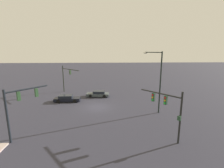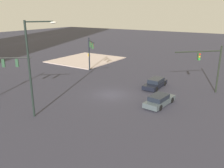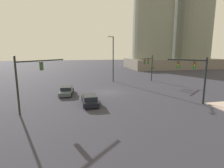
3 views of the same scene
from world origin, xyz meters
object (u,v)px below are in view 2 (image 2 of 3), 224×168
object	(u,v)px
sedan_car_waiting_far	(155,83)
traffic_signal_near_corner	(1,68)
streetlamp_curved_arm	(32,63)
sedan_car_approaching	(159,100)
traffic_signal_opposite_side	(90,49)
fire_hydrant_on_curb	(88,55)
traffic_signal_cross_street	(209,62)

from	to	relation	value
sedan_car_waiting_far	traffic_signal_near_corner	bearing A→B (deg)	-45.26
streetlamp_curved_arm	sedan_car_approaching	size ratio (longest dim) A/B	1.97
traffic_signal_opposite_side	sedan_car_waiting_far	distance (m)	13.45
sedan_car_approaching	fire_hydrant_on_curb	bearing A→B (deg)	58.67
traffic_signal_opposite_side	sedan_car_approaching	size ratio (longest dim) A/B	1.21
streetlamp_curved_arm	traffic_signal_cross_street	bearing A→B (deg)	-3.93
streetlamp_curved_arm	fire_hydrant_on_curb	world-z (taller)	streetlamp_curved_arm
traffic_signal_near_corner	streetlamp_curved_arm	distance (m)	7.83
traffic_signal_opposite_side	streetlamp_curved_arm	xyz separation A→B (m)	(-6.73, 17.19, 1.43)
traffic_signal_opposite_side	sedan_car_approaching	bearing A→B (deg)	15.12
streetlamp_curved_arm	fire_hydrant_on_curb	size ratio (longest dim) A/B	13.10
traffic_signal_cross_street	fire_hydrant_on_curb	bearing A→B (deg)	-66.22
sedan_car_approaching	traffic_signal_opposite_side	bearing A→B (deg)	68.94
streetlamp_curved_arm	traffic_signal_opposite_side	bearing A→B (deg)	54.73
sedan_car_waiting_far	traffic_signal_opposite_side	bearing A→B (deg)	-99.68
traffic_signal_near_corner	traffic_signal_opposite_side	bearing A→B (deg)	47.73
streetlamp_curved_arm	sedan_car_waiting_far	xyz separation A→B (m)	(-6.13, -15.13, -4.80)
traffic_signal_near_corner	sedan_car_approaching	bearing A→B (deg)	-13.48
traffic_signal_opposite_side	fire_hydrant_on_curb	size ratio (longest dim) A/B	8.05
traffic_signal_near_corner	streetlamp_curved_arm	bearing A→B (deg)	-49.28
traffic_signal_opposite_side	sedan_car_approaching	world-z (taller)	traffic_signal_opposite_side
traffic_signal_cross_street	sedan_car_waiting_far	xyz separation A→B (m)	(6.37, 1.29, -3.48)
traffic_signal_near_corner	fire_hydrant_on_curb	size ratio (longest dim) A/B	7.78
traffic_signal_near_corner	traffic_signal_cross_street	xyz separation A→B (m)	(-20.03, -15.10, 0.37)
sedan_car_approaching	fire_hydrant_on_curb	size ratio (longest dim) A/B	6.64
traffic_signal_cross_street	traffic_signal_near_corner	bearing A→B (deg)	-7.32
fire_hydrant_on_curb	sedan_car_waiting_far	bearing A→B (deg)	149.99
streetlamp_curved_arm	sedan_car_waiting_far	size ratio (longest dim) A/B	1.95
traffic_signal_cross_street	streetlamp_curved_arm	bearing A→B (deg)	8.38
traffic_signal_near_corner	sedan_car_waiting_far	world-z (taller)	traffic_signal_near_corner
fire_hydrant_on_curb	sedan_car_approaching	bearing A→B (deg)	143.51
traffic_signal_cross_street	sedan_car_waiting_far	world-z (taller)	traffic_signal_cross_street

